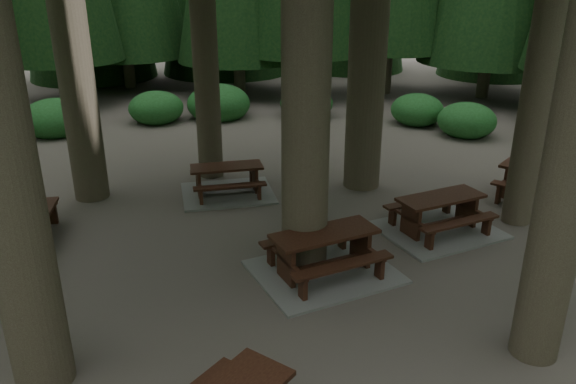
{
  "coord_description": "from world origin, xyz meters",
  "views": [
    {
      "loc": [
        0.39,
        -9.12,
        5.17
      ],
      "look_at": [
        0.5,
        1.0,
        1.1
      ],
      "focal_mm": 35.0,
      "sensor_mm": 36.0,
      "label": 1
    }
  ],
  "objects_px": {
    "picnic_table_c": "(227,185)",
    "picnic_table_d": "(543,181)",
    "picnic_table_b": "(4,216)",
    "picnic_table_a": "(324,259)",
    "picnic_table_f": "(439,219)"
  },
  "relations": [
    {
      "from": "picnic_table_d",
      "to": "picnic_table_f",
      "type": "height_order",
      "value": "picnic_table_d"
    },
    {
      "from": "picnic_table_a",
      "to": "picnic_table_f",
      "type": "height_order",
      "value": "picnic_table_a"
    },
    {
      "from": "picnic_table_a",
      "to": "picnic_table_f",
      "type": "xyz_separation_m",
      "value": [
        2.52,
        1.71,
        -0.02
      ]
    },
    {
      "from": "picnic_table_a",
      "to": "picnic_table_d",
      "type": "xyz_separation_m",
      "value": [
        5.33,
        3.22,
        0.26
      ]
    },
    {
      "from": "picnic_table_a",
      "to": "picnic_table_c",
      "type": "relative_size",
      "value": 1.22
    },
    {
      "from": "picnic_table_d",
      "to": "picnic_table_b",
      "type": "bearing_deg",
      "value": -131.23
    },
    {
      "from": "picnic_table_b",
      "to": "picnic_table_f",
      "type": "xyz_separation_m",
      "value": [
        8.78,
        0.43,
        -0.31
      ]
    },
    {
      "from": "picnic_table_b",
      "to": "picnic_table_d",
      "type": "height_order",
      "value": "picnic_table_b"
    },
    {
      "from": "picnic_table_b",
      "to": "picnic_table_c",
      "type": "height_order",
      "value": "picnic_table_b"
    },
    {
      "from": "picnic_table_c",
      "to": "picnic_table_d",
      "type": "xyz_separation_m",
      "value": [
        7.41,
        -0.6,
        0.31
      ]
    },
    {
      "from": "picnic_table_b",
      "to": "picnic_table_d",
      "type": "bearing_deg",
      "value": -89.23
    },
    {
      "from": "picnic_table_b",
      "to": "picnic_table_c",
      "type": "bearing_deg",
      "value": -67.43
    },
    {
      "from": "picnic_table_b",
      "to": "picnic_table_d",
      "type": "relative_size",
      "value": 0.92
    },
    {
      "from": "picnic_table_c",
      "to": "picnic_table_d",
      "type": "bearing_deg",
      "value": -16.65
    },
    {
      "from": "picnic_table_d",
      "to": "picnic_table_f",
      "type": "xyz_separation_m",
      "value": [
        -2.81,
        -1.51,
        -0.28
      ]
    }
  ]
}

